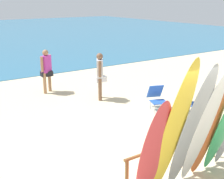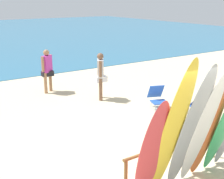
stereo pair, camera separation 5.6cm
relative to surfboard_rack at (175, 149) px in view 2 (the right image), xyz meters
The scene contains 12 objects.
ground 14.01m from the surfboard_rack, 90.00° to the left, with size 60.00×60.00×0.00m, color beige.
surfboard_rack is the anchor object (origin of this frame).
surfboard_red_0 1.29m from the surfboard_rack, 155.05° to the right, with size 0.57×0.08×2.08m, color #D13D42.
surfboard_yellow_1 1.26m from the surfboard_rack, 140.58° to the right, with size 0.48×0.07×2.82m, color yellow.
surfboard_grey_2 1.01m from the surfboard_rack, 116.86° to the right, with size 0.56×0.06×2.67m, color #999EA3.
surfboard_white_3 0.87m from the surfboard_rack, 86.92° to the right, with size 0.52×0.08×2.47m, color white.
surfboard_orange_4 0.89m from the surfboard_rack, 55.87° to the right, with size 0.53×0.06×2.46m, color orange.
beachgoer_near_rack 6.95m from the surfboard_rack, 89.79° to the left, with size 0.54×0.42×1.67m.
beachgoer_by_water 5.26m from the surfboard_rack, 75.74° to the left, with size 0.44×0.56×1.69m.
beach_chair_red 3.76m from the surfboard_rack, 37.35° to the left, with size 0.72×0.83×0.81m.
beach_chair_blue 2.84m from the surfboard_rack, 28.52° to the left, with size 0.77×0.89×0.79m.
beach_chair_striped 3.94m from the surfboard_rack, 53.83° to the left, with size 0.73×0.88×0.79m.
Camera 2 is at (-4.21, -4.04, 3.54)m, focal length 49.22 mm.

